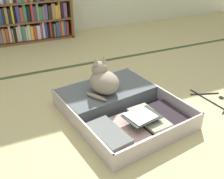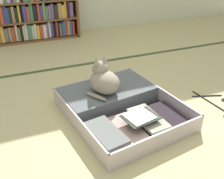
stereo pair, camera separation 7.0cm
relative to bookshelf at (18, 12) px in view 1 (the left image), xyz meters
name	(u,v)px [view 1 (the left image)]	position (x,y,z in m)	size (l,w,h in m)	color
ground_plane	(130,138)	(0.36, -2.24, -0.36)	(10.00, 10.00, 0.00)	#C5B982
tatami_border	(74,66)	(0.36, -1.01, -0.36)	(4.80, 0.05, 0.00)	#3D4F2C
bookshelf	(18,12)	(0.00, 0.00, 0.00)	(1.27, 0.28, 0.73)	brown
open_suitcase	(116,105)	(0.40, -1.93, -0.30)	(0.84, 0.96, 0.13)	#BCAEB4
black_cat	(103,80)	(0.35, -1.82, -0.14)	(0.28, 0.30, 0.26)	gray
clothes_hanger	(214,100)	(1.18, -2.11, -0.35)	(0.25, 0.44, 0.01)	black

